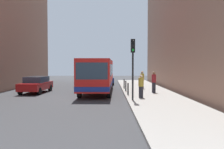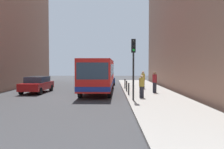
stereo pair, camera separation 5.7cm
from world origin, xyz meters
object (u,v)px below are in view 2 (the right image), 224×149
(car_behind_bus, at_px, (106,78))
(bollard_far, at_px, (124,84))
(pedestrian_mid_sidewalk, at_px, (154,82))
(car_beside_bus, at_px, (36,84))
(bollard_near, at_px, (128,89))
(bollard_mid, at_px, (126,86))
(traffic_light, at_px, (133,58))
(pedestrian_near_signal, at_px, (141,86))
(pedestrian_far_sidewalk, at_px, (142,80))
(bus, at_px, (98,74))

(car_behind_bus, height_order, bollard_far, car_behind_bus)
(pedestrian_mid_sidewalk, bearing_deg, car_beside_bus, 147.04)
(bollard_far, bearing_deg, pedestrian_mid_sidewalk, -59.34)
(bollard_near, bearing_deg, pedestrian_mid_sidewalk, 33.37)
(car_beside_bus, relative_size, bollard_mid, 4.73)
(traffic_light, xyz_separation_m, bollard_near, (-0.10, 2.93, -2.38))
(car_beside_bus, relative_size, pedestrian_near_signal, 2.70)
(car_beside_bus, bearing_deg, car_behind_bus, -119.09)
(bollard_far, xyz_separation_m, pedestrian_far_sidewalk, (1.81, -0.34, 0.42))
(bollard_far, bearing_deg, pedestrian_near_signal, -83.48)
(car_behind_bus, distance_m, pedestrian_mid_sidewalk, 11.77)
(car_beside_bus, bearing_deg, bollard_near, 164.62)
(bollard_mid, bearing_deg, pedestrian_mid_sidewalk, -27.22)
(pedestrian_far_sidewalk, bearing_deg, bollard_near, 23.04)
(bus, height_order, bollard_near, bus)
(car_beside_bus, distance_m, pedestrian_near_signal, 9.99)
(bollard_near, relative_size, bollard_mid, 1.00)
(car_beside_bus, bearing_deg, pedestrian_near_signal, 156.98)
(car_behind_bus, height_order, traffic_light, traffic_light)
(traffic_light, height_order, bollard_near, traffic_light)
(pedestrian_far_sidewalk, bearing_deg, car_beside_bus, -34.01)
(bus, bearing_deg, pedestrian_far_sidewalk, -156.86)
(car_behind_bus, xyz_separation_m, bollard_far, (2.00, -7.00, -0.16))
(bollard_far, relative_size, pedestrian_far_sidewalk, 0.53)
(bollard_far, bearing_deg, traffic_light, -89.32)
(car_behind_bus, bearing_deg, pedestrian_mid_sidewalk, 107.96)
(bollard_far, bearing_deg, bus, -141.19)
(bus, bearing_deg, car_beside_bus, 8.65)
(traffic_light, relative_size, bollard_far, 4.32)
(bollard_far, xyz_separation_m, pedestrian_mid_sidewalk, (2.33, -3.94, 0.43))
(traffic_light, distance_m, pedestrian_near_signal, 2.49)
(car_behind_bus, distance_m, bollard_mid, 9.94)
(car_beside_bus, distance_m, traffic_light, 10.25)
(pedestrian_far_sidewalk, bearing_deg, traffic_light, 30.47)
(car_beside_bus, bearing_deg, traffic_light, 148.70)
(car_beside_bus, xyz_separation_m, pedestrian_near_signal, (8.97, -4.41, 0.20))
(bollard_far, relative_size, pedestrian_mid_sidewalk, 0.52)
(bollard_near, distance_m, bollard_far, 5.48)
(car_beside_bus, height_order, bollard_mid, car_beside_bus)
(bus, relative_size, car_behind_bus, 2.46)
(car_beside_bus, bearing_deg, bollard_far, -158.24)
(traffic_light, height_order, pedestrian_near_signal, traffic_light)
(bus, height_order, bollard_mid, bus)
(bollard_near, bearing_deg, bus, 126.77)
(bus, height_order, pedestrian_mid_sidewalk, bus)
(bus, xyz_separation_m, bollard_far, (2.56, 2.06, -1.10))
(pedestrian_mid_sidewalk, bearing_deg, pedestrian_near_signal, -141.72)
(car_behind_bus, distance_m, pedestrian_near_signal, 14.43)
(car_behind_bus, distance_m, pedestrian_far_sidewalk, 8.27)
(traffic_light, xyz_separation_m, pedestrian_mid_sidewalk, (2.23, 4.47, -1.95))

